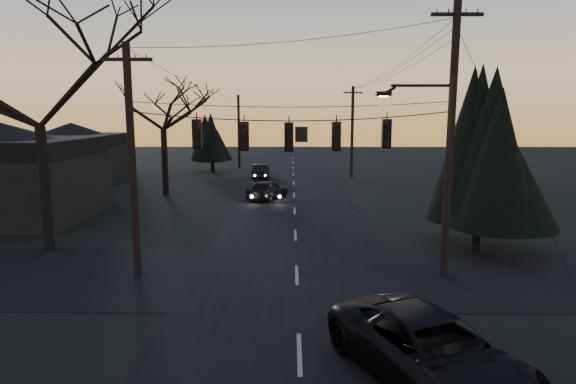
{
  "coord_description": "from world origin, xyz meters",
  "views": [
    {
      "loc": [
        -0.22,
        -7.36,
        6.04
      ],
      "look_at": [
        -0.32,
        8.65,
        3.41
      ],
      "focal_mm": 30.0,
      "sensor_mm": 36.0,
      "label": 1
    }
  ],
  "objects_px": {
    "utility_pole_right": "(443,276)",
    "utility_pole_far_r": "(351,177)",
    "utility_pole_left": "(138,275)",
    "bare_tree_left": "(36,74)",
    "sedan_oncoming_b": "(261,171)",
    "utility_pole_far_l": "(239,168)",
    "suv_near": "(431,351)",
    "evergreen_right": "(482,154)",
    "sedan_oncoming_a": "(267,190)"
  },
  "relations": [
    {
      "from": "utility_pole_right",
      "to": "utility_pole_far_r",
      "type": "xyz_separation_m",
      "value": [
        0.0,
        28.0,
        0.0
      ]
    },
    {
      "from": "utility_pole_left",
      "to": "bare_tree_left",
      "type": "relative_size",
      "value": 0.78
    },
    {
      "from": "utility_pole_left",
      "to": "bare_tree_left",
      "type": "xyz_separation_m",
      "value": [
        -4.95,
        3.27,
        7.66
      ]
    },
    {
      "from": "sedan_oncoming_b",
      "to": "utility_pole_far_r",
      "type": "bearing_deg",
      "value": -173.53
    },
    {
      "from": "bare_tree_left",
      "to": "utility_pole_far_l",
      "type": "bearing_deg",
      "value": 81.39
    },
    {
      "from": "sedan_oncoming_b",
      "to": "suv_near",
      "type": "bearing_deg",
      "value": 100.47
    },
    {
      "from": "bare_tree_left",
      "to": "utility_pole_right",
      "type": "bearing_deg",
      "value": -11.23
    },
    {
      "from": "utility_pole_right",
      "to": "utility_pole_far_l",
      "type": "distance_m",
      "value": 37.79
    },
    {
      "from": "utility_pole_far_l",
      "to": "bare_tree_left",
      "type": "bearing_deg",
      "value": -98.61
    },
    {
      "from": "utility_pole_right",
      "to": "utility_pole_left",
      "type": "height_order",
      "value": "utility_pole_right"
    },
    {
      "from": "utility_pole_left",
      "to": "bare_tree_left",
      "type": "height_order",
      "value": "bare_tree_left"
    },
    {
      "from": "evergreen_right",
      "to": "sedan_oncoming_a",
      "type": "distance_m",
      "value": 16.67
    },
    {
      "from": "utility_pole_left",
      "to": "bare_tree_left",
      "type": "distance_m",
      "value": 9.69
    },
    {
      "from": "sedan_oncoming_a",
      "to": "sedan_oncoming_b",
      "type": "distance_m",
      "value": 11.06
    },
    {
      "from": "utility_pole_right",
      "to": "sedan_oncoming_a",
      "type": "xyz_separation_m",
      "value": [
        -7.39,
        16.14,
        0.69
      ]
    },
    {
      "from": "bare_tree_left",
      "to": "evergreen_right",
      "type": "height_order",
      "value": "bare_tree_left"
    },
    {
      "from": "utility_pole_far_r",
      "to": "suv_near",
      "type": "bearing_deg",
      "value": -94.18
    },
    {
      "from": "utility_pole_left",
      "to": "bare_tree_left",
      "type": "bearing_deg",
      "value": 146.6
    },
    {
      "from": "utility_pole_far_r",
      "to": "suv_near",
      "type": "height_order",
      "value": "utility_pole_far_r"
    },
    {
      "from": "evergreen_right",
      "to": "sedan_oncoming_b",
      "type": "xyz_separation_m",
      "value": [
        -10.9,
        23.99,
        -3.66
      ]
    },
    {
      "from": "suv_near",
      "to": "sedan_oncoming_a",
      "type": "relative_size",
      "value": 1.38
    },
    {
      "from": "utility_pole_far_l",
      "to": "evergreen_right",
      "type": "relative_size",
      "value": 1.07
    },
    {
      "from": "evergreen_right",
      "to": "sedan_oncoming_b",
      "type": "distance_m",
      "value": 26.6
    },
    {
      "from": "utility_pole_left",
      "to": "evergreen_right",
      "type": "bearing_deg",
      "value": 12.79
    },
    {
      "from": "utility_pole_right",
      "to": "utility_pole_far_l",
      "type": "xyz_separation_m",
      "value": [
        -11.5,
        36.0,
        0.0
      ]
    },
    {
      "from": "utility_pole_far_r",
      "to": "utility_pole_far_l",
      "type": "distance_m",
      "value": 14.01
    },
    {
      "from": "utility_pole_right",
      "to": "suv_near",
      "type": "bearing_deg",
      "value": -109.45
    },
    {
      "from": "utility_pole_right",
      "to": "sedan_oncoming_a",
      "type": "distance_m",
      "value": 17.77
    },
    {
      "from": "utility_pole_right",
      "to": "utility_pole_left",
      "type": "distance_m",
      "value": 11.5
    },
    {
      "from": "utility_pole_far_r",
      "to": "sedan_oncoming_b",
      "type": "relative_size",
      "value": 2.1
    },
    {
      "from": "bare_tree_left",
      "to": "sedan_oncoming_b",
      "type": "relative_size",
      "value": 2.7
    },
    {
      "from": "utility_pole_left",
      "to": "utility_pole_far_r",
      "type": "relative_size",
      "value": 1.0
    },
    {
      "from": "utility_pole_far_r",
      "to": "sedan_oncoming_b",
      "type": "height_order",
      "value": "utility_pole_far_r"
    },
    {
      "from": "utility_pole_left",
      "to": "utility_pole_right",
      "type": "bearing_deg",
      "value": 0.0
    },
    {
      "from": "utility_pole_far_l",
      "to": "sedan_oncoming_a",
      "type": "bearing_deg",
      "value": -78.31
    },
    {
      "from": "utility_pole_far_l",
      "to": "suv_near",
      "type": "distance_m",
      "value": 44.22
    },
    {
      "from": "utility_pole_left",
      "to": "utility_pole_far_r",
      "type": "bearing_deg",
      "value": 67.67
    },
    {
      "from": "utility_pole_far_r",
      "to": "sedan_oncoming_a",
      "type": "bearing_deg",
      "value": -121.93
    },
    {
      "from": "sedan_oncoming_a",
      "to": "sedan_oncoming_b",
      "type": "height_order",
      "value": "sedan_oncoming_a"
    },
    {
      "from": "bare_tree_left",
      "to": "sedan_oncoming_b",
      "type": "height_order",
      "value": "bare_tree_left"
    },
    {
      "from": "utility_pole_right",
      "to": "utility_pole_far_l",
      "type": "height_order",
      "value": "utility_pole_right"
    },
    {
      "from": "evergreen_right",
      "to": "sedan_oncoming_b",
      "type": "height_order",
      "value": "evergreen_right"
    },
    {
      "from": "evergreen_right",
      "to": "suv_near",
      "type": "bearing_deg",
      "value": -115.49
    },
    {
      "from": "bare_tree_left",
      "to": "sedan_oncoming_a",
      "type": "xyz_separation_m",
      "value": [
        9.06,
        12.87,
        -6.97
      ]
    },
    {
      "from": "sedan_oncoming_a",
      "to": "sedan_oncoming_b",
      "type": "relative_size",
      "value": 1.0
    },
    {
      "from": "utility_pole_right",
      "to": "utility_pole_far_l",
      "type": "relative_size",
      "value": 1.25
    },
    {
      "from": "utility_pole_far_r",
      "to": "sedan_oncoming_b",
      "type": "distance_m",
      "value": 8.56
    },
    {
      "from": "suv_near",
      "to": "sedan_oncoming_a",
      "type": "distance_m",
      "value": 23.93
    },
    {
      "from": "utility_pole_right",
      "to": "suv_near",
      "type": "relative_size",
      "value": 1.78
    },
    {
      "from": "utility_pole_far_r",
      "to": "bare_tree_left",
      "type": "xyz_separation_m",
      "value": [
        -16.45,
        -24.73,
        7.66
      ]
    }
  ]
}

